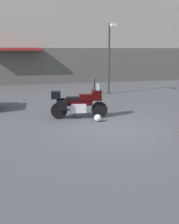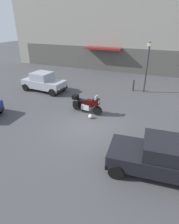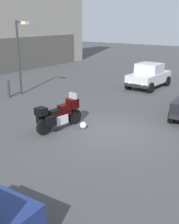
# 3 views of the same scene
# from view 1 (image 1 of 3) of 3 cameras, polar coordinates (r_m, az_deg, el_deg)

# --- Properties ---
(ground_plane) EXTENTS (80.00, 80.00, 0.00)m
(ground_plane) POSITION_cam_1_polar(r_m,az_deg,el_deg) (9.56, 5.02, -3.48)
(ground_plane) COLOR #424244
(building_facade_rear) EXTENTS (33.03, 3.40, 12.01)m
(building_facade_rear) POSITION_cam_1_polar(r_m,az_deg,el_deg) (23.84, -7.00, 20.63)
(building_facade_rear) COLOR gray
(building_facade_rear) RESTS_ON ground
(motorcycle) EXTENTS (2.26, 0.89, 1.36)m
(motorcycle) POSITION_cam_1_polar(r_m,az_deg,el_deg) (10.89, -2.37, 1.92)
(motorcycle) COLOR black
(motorcycle) RESTS_ON ground
(helmet) EXTENTS (0.28, 0.28, 0.28)m
(helmet) POSITION_cam_1_polar(r_m,az_deg,el_deg) (10.43, 1.72, -1.25)
(helmet) COLOR silver
(helmet) RESTS_ON ground
(streetlamp_curbside) EXTENTS (0.28, 0.94, 4.18)m
(streetlamp_curbside) POSITION_cam_1_polar(r_m,az_deg,el_deg) (16.77, 4.24, 12.48)
(streetlamp_curbside) COLOR #2D2D33
(streetlamp_curbside) RESTS_ON ground
(bollard_curbside) EXTENTS (0.16, 0.16, 1.02)m
(bollard_curbside) POSITION_cam_1_polar(r_m,az_deg,el_deg) (16.76, 0.92, 5.50)
(bollard_curbside) COLOR #333338
(bollard_curbside) RESTS_ON ground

